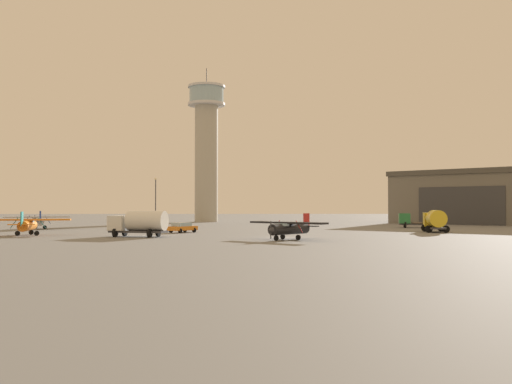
% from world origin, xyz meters
% --- Properties ---
extents(ground_plane, '(400.00, 400.00, 0.00)m').
position_xyz_m(ground_plane, '(0.00, 0.00, 0.00)').
color(ground_plane, slate).
extents(control_tower, '(8.54, 8.54, 35.36)m').
position_xyz_m(control_tower, '(-12.95, 65.51, 17.82)').
color(control_tower, '#B2AD9E').
rests_on(control_tower, ground_plane).
extents(hangar, '(36.90, 35.81, 10.81)m').
position_xyz_m(hangar, '(43.92, 51.29, 5.43)').
color(hangar, '#6B665B').
rests_on(hangar, ground_plane).
extents(airplane_orange, '(10.05, 7.86, 2.95)m').
position_xyz_m(airplane_orange, '(-30.33, 4.80, 1.38)').
color(airplane_orange, orange).
rests_on(airplane_orange, ground_plane).
extents(airplane_black, '(7.99, 7.46, 2.79)m').
position_xyz_m(airplane_black, '(0.84, -4.02, 1.30)').
color(airplane_black, black).
rests_on(airplane_black, ground_plane).
extents(airplane_silver, '(9.25, 7.40, 2.87)m').
position_xyz_m(airplane_silver, '(-36.25, 24.28, 1.34)').
color(airplane_silver, '#B7BABF').
rests_on(airplane_silver, ground_plane).
extents(truck_fuel_tanker_white, '(7.11, 4.46, 3.04)m').
position_xyz_m(truck_fuel_tanker_white, '(-16.26, 1.92, 1.67)').
color(truck_fuel_tanker_white, '#38383D').
rests_on(truck_fuel_tanker_white, ground_plane).
extents(truck_fuel_tanker_yellow, '(3.84, 5.98, 3.04)m').
position_xyz_m(truck_fuel_tanker_yellow, '(22.16, 12.95, 1.69)').
color(truck_fuel_tanker_yellow, '#38383D').
rests_on(truck_fuel_tanker_yellow, ground_plane).
extents(truck_flatbed_green, '(6.70, 3.96, 2.38)m').
position_xyz_m(truck_flatbed_green, '(23.86, 29.29, 1.18)').
color(truck_flatbed_green, '#38383D').
rests_on(truck_flatbed_green, ground_plane).
extents(car_orange, '(3.96, 4.45, 1.37)m').
position_xyz_m(car_orange, '(-12.43, 12.32, 0.74)').
color(car_orange, orange).
rests_on(car_orange, ground_plane).
extents(light_post_east, '(0.44, 0.44, 8.86)m').
position_xyz_m(light_post_east, '(-20.50, 40.25, 5.27)').
color(light_post_east, '#38383D').
rests_on(light_post_east, ground_plane).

